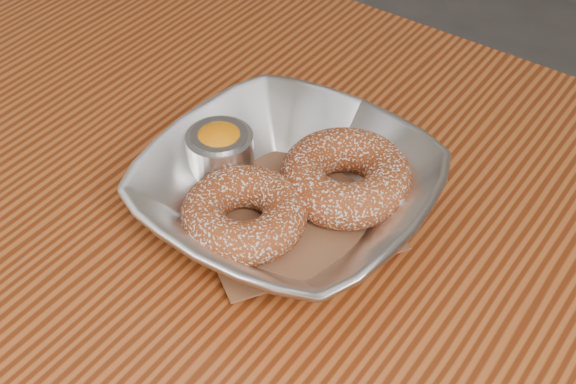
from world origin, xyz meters
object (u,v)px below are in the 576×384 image
Objects in this scene: serving_bowl at (288,195)px; donut_front at (244,214)px; table at (281,380)px; ramekin at (220,153)px; donut_back at (346,177)px.

serving_bowl reaches higher than donut_front.
donut_front is at bearing 149.25° from table.
ramekin is at bearing 146.78° from table.
table is at bearing -58.31° from serving_bowl.
donut_back is at bearing 62.80° from donut_front.
ramekin is (-0.10, -0.04, 0.01)m from donut_back.
table is 0.19m from ramekin.
table is 0.17m from donut_back.
ramekin is at bearing 144.27° from donut_front.
donut_back is 0.09m from donut_front.
table is 11.34× the size of donut_back.
serving_bowl is 0.05m from donut_back.
donut_back is (-0.02, 0.11, 0.13)m from table.
table is 12.38× the size of donut_front.
serving_bowl is 0.07m from ramekin.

